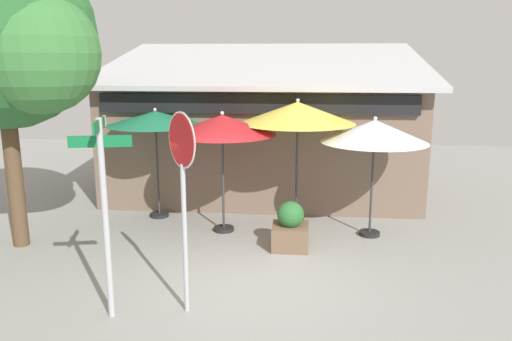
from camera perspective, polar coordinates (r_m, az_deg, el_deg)
The scene contains 10 objects.
ground_plane at distance 8.85m, azimuth -0.16°, elevation -12.22°, with size 28.00×28.00×0.10m, color gray.
cafe_building at distance 14.06m, azimuth 0.97°, elevation 4.17°, with size 8.43×5.43×4.13m.
street_sign_post at distance 7.26m, azimuth -16.89°, elevation -3.05°, with size 0.83×0.89×2.90m.
stop_sign at distance 7.09m, azimuth -8.33°, elevation -0.47°, with size 0.52×0.61×2.97m.
patio_umbrella_forest_green_left at distance 11.68m, azimuth -11.38°, elevation 5.74°, with size 2.23×2.23×2.57m.
patio_umbrella_crimson_center at distance 10.49m, azimuth -3.85°, elevation 5.13°, with size 2.26×2.26×2.60m.
patio_umbrella_mustard_right at distance 10.91m, azimuth 4.75°, elevation 6.50°, with size 2.53×2.53×2.83m.
patio_umbrella_ivory_far_right at distance 10.47m, azimuth 13.34°, elevation 4.27°, with size 2.18×2.18×2.53m.
shade_tree at distance 10.48m, azimuth -26.55°, elevation 13.32°, with size 3.80×3.52×5.87m.
sidewalk_planter at distance 9.92m, azimuth 3.93°, elevation -6.58°, with size 0.71×0.71×0.95m.
Camera 1 is at (0.80, -7.99, 3.67)m, focal length 35.18 mm.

